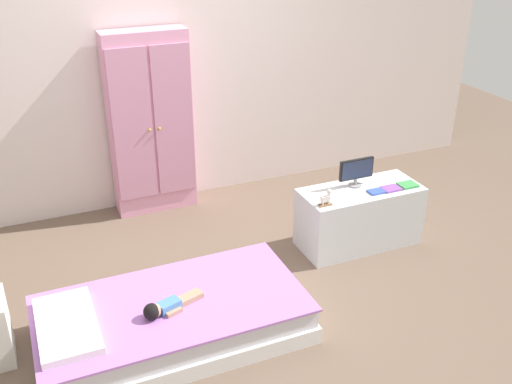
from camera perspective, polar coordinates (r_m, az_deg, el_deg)
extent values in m
cube|color=brown|center=(4.08, -2.79, -9.71)|extent=(10.00, 10.00, 0.02)
cube|color=silver|center=(4.92, -9.84, 13.79)|extent=(6.40, 0.05, 2.70)
cube|color=white|center=(3.71, -8.02, -13.01)|extent=(1.60, 0.83, 0.11)
cube|color=silver|center=(3.63, -8.14, -11.58)|extent=(1.56, 0.79, 0.13)
cube|color=#B270C6|center=(3.59, -8.21, -10.69)|extent=(1.59, 0.82, 0.02)
cube|color=white|center=(3.51, -17.92, -12.22)|extent=(0.32, 0.60, 0.05)
cube|color=#4C84C6|center=(3.51, -8.44, -10.88)|extent=(0.15, 0.12, 0.06)
cube|color=tan|center=(3.59, -6.63, -10.03)|extent=(0.16, 0.08, 0.04)
cube|color=tan|center=(3.57, -6.29, -10.29)|extent=(0.16, 0.08, 0.04)
cube|color=tan|center=(3.56, -8.90, -10.69)|extent=(0.10, 0.06, 0.03)
cube|color=tan|center=(3.49, -7.94, -11.51)|extent=(0.10, 0.06, 0.03)
sphere|color=tan|center=(3.46, -9.94, -11.33)|extent=(0.09, 0.09, 0.09)
sphere|color=black|center=(3.46, -10.11, -11.37)|extent=(0.10, 0.10, 0.10)
cube|color=#E599BC|center=(4.91, -10.24, 6.54)|extent=(0.67, 0.22, 1.52)
cube|color=#C986A6|center=(4.75, -11.89, 6.22)|extent=(0.32, 0.02, 1.25)
cube|color=#C986A6|center=(4.82, -7.99, 6.83)|extent=(0.32, 0.02, 1.25)
sphere|color=gold|center=(4.77, -10.30, 5.95)|extent=(0.02, 0.02, 0.02)
sphere|color=gold|center=(4.79, -9.37, 6.10)|extent=(0.02, 0.02, 0.02)
cube|color=silver|center=(4.55, 9.99, -2.36)|extent=(0.92, 0.40, 0.47)
cylinder|color=#99999E|center=(4.49, 9.61, 0.68)|extent=(0.10, 0.10, 0.01)
cylinder|color=#99999E|center=(4.48, 9.64, 1.02)|extent=(0.02, 0.02, 0.05)
cube|color=black|center=(4.43, 9.73, 2.23)|extent=(0.28, 0.02, 0.16)
cube|color=#28334C|center=(4.42, 9.83, 2.16)|extent=(0.26, 0.01, 0.14)
cube|color=#8E6642|center=(4.18, 6.63, -1.13)|extent=(0.10, 0.01, 0.01)
cube|color=#8E6642|center=(4.15, 6.83, -1.30)|extent=(0.10, 0.01, 0.01)
cube|color=white|center=(4.14, 6.76, -0.62)|extent=(0.07, 0.03, 0.04)
cylinder|color=white|center=(4.18, 6.95, -0.88)|extent=(0.01, 0.01, 0.02)
cylinder|color=white|center=(4.16, 7.09, -1.00)|extent=(0.01, 0.01, 0.02)
cylinder|color=white|center=(4.16, 6.39, -1.00)|extent=(0.01, 0.01, 0.02)
cylinder|color=white|center=(4.14, 6.53, -1.12)|extent=(0.01, 0.01, 0.02)
cylinder|color=white|center=(4.14, 7.13, -0.20)|extent=(0.02, 0.02, 0.02)
sphere|color=white|center=(4.13, 7.14, 0.06)|extent=(0.04, 0.04, 0.04)
cube|color=blue|center=(4.41, 11.62, 0.04)|extent=(0.12, 0.09, 0.01)
cube|color=#8E51B2|center=(4.48, 13.00, 0.33)|extent=(0.14, 0.10, 0.01)
cube|color=#429E51|center=(4.56, 14.53, 0.67)|extent=(0.14, 0.11, 0.02)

